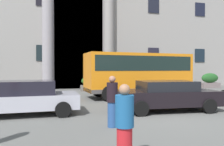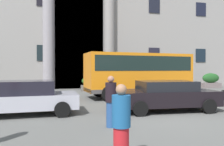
% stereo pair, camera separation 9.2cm
% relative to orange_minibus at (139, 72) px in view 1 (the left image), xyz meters
% --- Properties ---
extents(ground_plane, '(80.00, 64.00, 0.12)m').
position_rel_orange_minibus_xyz_m(ground_plane, '(-1.05, -5.50, -1.77)').
color(ground_plane, '#595956').
extents(office_building_facade, '(41.31, 9.78, 15.29)m').
position_rel_orange_minibus_xyz_m(office_building_facade, '(-1.06, 11.97, 5.93)').
color(office_building_facade, gray).
rests_on(office_building_facade, ground_plane).
extents(orange_minibus, '(7.19, 3.03, 2.89)m').
position_rel_orange_minibus_xyz_m(orange_minibus, '(0.00, 0.00, 0.00)').
color(orange_minibus, orange).
rests_on(orange_minibus, ground_plane).
extents(bus_stop_sign, '(0.44, 0.08, 2.73)m').
position_rel_orange_minibus_xyz_m(bus_stop_sign, '(4.74, 1.60, -0.03)').
color(bus_stop_sign, '#9A9216').
rests_on(bus_stop_sign, ground_plane).
extents(hedge_planter_entrance_right, '(1.85, 0.97, 1.24)m').
position_rel_orange_minibus_xyz_m(hedge_planter_entrance_right, '(-2.41, 4.98, -1.11)').
color(hedge_planter_entrance_right, '#6C645B').
rests_on(hedge_planter_entrance_right, ground_plane).
extents(hedge_planter_far_west, '(1.56, 0.75, 1.47)m').
position_rel_orange_minibus_xyz_m(hedge_planter_far_west, '(0.86, 4.65, -1.00)').
color(hedge_planter_far_west, gray).
rests_on(hedge_planter_far_west, ground_plane).
extents(hedge_planter_west, '(1.92, 0.77, 1.46)m').
position_rel_orange_minibus_xyz_m(hedge_planter_west, '(9.52, 5.18, -1.01)').
color(hedge_planter_west, slate).
rests_on(hedge_planter_west, ground_plane).
extents(parked_estate_mid, '(4.21, 2.14, 1.40)m').
position_rel_orange_minibus_xyz_m(parked_estate_mid, '(-6.48, -4.21, -1.00)').
color(parked_estate_mid, '#B2B1BE').
rests_on(parked_estate_mid, ground_plane).
extents(parked_compact_extra, '(4.55, 2.28, 1.35)m').
position_rel_orange_minibus_xyz_m(parked_compact_extra, '(-0.46, -4.75, -1.01)').
color(parked_compact_extra, black).
rests_on(parked_compact_extra, ground_plane).
extents(motorcycle_far_end, '(1.95, 0.55, 0.89)m').
position_rel_orange_minibus_xyz_m(motorcycle_far_end, '(0.32, -2.11, -1.26)').
color(motorcycle_far_end, black).
rests_on(motorcycle_far_end, ground_plane).
extents(motorcycle_near_kerb, '(1.93, 0.69, 0.89)m').
position_rel_orange_minibus_xyz_m(motorcycle_near_kerb, '(-6.53, -2.42, -1.26)').
color(motorcycle_near_kerb, black).
rests_on(motorcycle_near_kerb, ground_plane).
extents(pedestrian_child_trailing, '(0.36, 0.36, 1.61)m').
position_rel_orange_minibus_xyz_m(pedestrian_child_trailing, '(-4.01, -9.84, -0.91)').
color(pedestrian_child_trailing, red).
rests_on(pedestrian_child_trailing, ground_plane).
extents(pedestrian_man_red_shirt, '(0.36, 0.36, 1.67)m').
position_rel_orange_minibus_xyz_m(pedestrian_man_red_shirt, '(-3.53, -6.92, -0.87)').
color(pedestrian_man_red_shirt, navy).
rests_on(pedestrian_man_red_shirt, ground_plane).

